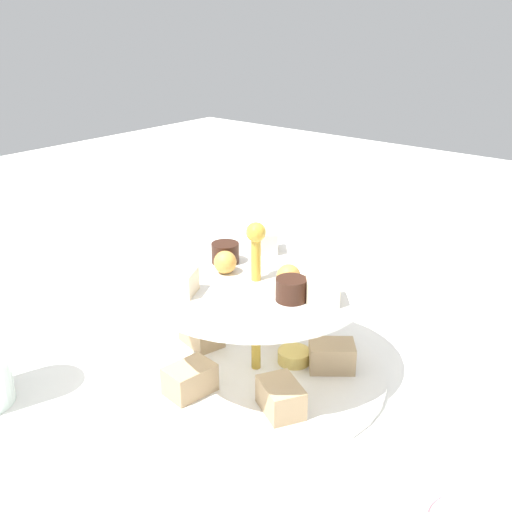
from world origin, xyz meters
TOP-DOWN VIEW (x-y plane):
  - ground_plane at (0.00, 0.00)m, footprint 2.40×2.40m
  - tiered_serving_stand at (0.00, -0.00)m, footprint 0.28×0.28m
  - butter_knife_left at (0.17, 0.29)m, footprint 0.15×0.11m

SIDE VIEW (x-z plane):
  - ground_plane at x=0.00m, z-range 0.00..0.00m
  - butter_knife_left at x=0.17m, z-range 0.00..0.00m
  - tiered_serving_stand at x=0.00m, z-range -0.04..0.14m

